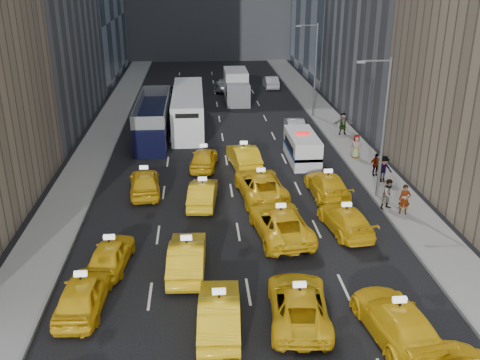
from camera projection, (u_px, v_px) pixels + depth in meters
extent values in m
plane|color=black|center=(253.00, 318.00, 22.80)|extent=(160.00, 160.00, 0.00)
cube|color=gray|center=(99.00, 143.00, 45.11)|extent=(3.00, 90.00, 0.15)
cube|color=gray|center=(343.00, 137.00, 46.67)|extent=(3.00, 90.00, 0.15)
cube|color=slate|center=(116.00, 142.00, 45.21)|extent=(0.15, 90.00, 0.18)
cube|color=slate|center=(327.00, 137.00, 46.56)|extent=(0.15, 90.00, 0.18)
cylinder|color=#595B60|center=(383.00, 131.00, 32.91)|extent=(0.20, 0.20, 9.00)
cylinder|color=#595B60|center=(376.00, 61.00, 31.24)|extent=(1.80, 0.12, 0.12)
cube|color=slate|center=(361.00, 62.00, 31.19)|extent=(0.50, 0.22, 0.12)
cylinder|color=#595B60|center=(315.00, 72.00, 51.40)|extent=(0.20, 0.20, 9.00)
cylinder|color=#595B60|center=(308.00, 25.00, 49.73)|extent=(1.80, 0.12, 0.12)
cube|color=slate|center=(299.00, 26.00, 49.68)|extent=(0.50, 0.22, 0.12)
imported|color=yellow|center=(83.00, 294.00, 23.12)|extent=(2.09, 4.70, 1.57)
imported|color=yellow|center=(219.00, 312.00, 21.86)|extent=(1.91, 4.88, 1.58)
imported|color=yellow|center=(299.00, 304.00, 22.52)|extent=(2.91, 5.47, 1.46)
imported|color=yellow|center=(397.00, 321.00, 21.35)|extent=(2.87, 5.66, 1.57)
imported|color=yellow|center=(111.00, 254.00, 26.45)|extent=(2.20, 4.40, 1.44)
imported|color=yellow|center=(187.00, 257.00, 26.02)|extent=(1.92, 4.98, 1.62)
imported|color=yellow|center=(280.00, 223.00, 29.46)|extent=(3.33, 6.12, 1.63)
imported|color=yellow|center=(345.00, 219.00, 30.06)|extent=(2.64, 5.12, 1.42)
imported|color=yellow|center=(145.00, 182.00, 34.97)|extent=(2.37, 4.91, 1.62)
imported|color=yellow|center=(203.00, 193.00, 33.40)|extent=(2.07, 4.71, 1.50)
imported|color=yellow|center=(261.00, 185.00, 34.50)|extent=(3.28, 6.13, 1.64)
imported|color=yellow|center=(327.00, 185.00, 34.58)|extent=(2.31, 5.35, 1.53)
imported|color=yellow|center=(204.00, 158.00, 39.44)|extent=(2.36, 4.68, 1.53)
imported|color=yellow|center=(244.00, 156.00, 39.63)|extent=(2.43, 5.26, 1.67)
cube|color=white|center=(302.00, 148.00, 40.78)|extent=(2.14, 5.38, 2.14)
cylinder|color=black|center=(295.00, 164.00, 39.31)|extent=(0.28, 0.85, 0.85)
cylinder|color=black|center=(318.00, 163.00, 39.44)|extent=(0.28, 0.85, 0.85)
cylinder|color=black|center=(287.00, 148.00, 42.59)|extent=(0.28, 0.85, 0.85)
cylinder|color=black|center=(308.00, 148.00, 42.72)|extent=(0.28, 0.85, 0.85)
cube|color=navy|center=(302.00, 149.00, 40.83)|extent=(2.18, 5.38, 0.24)
cube|color=red|center=(303.00, 133.00, 40.35)|extent=(0.98, 0.36, 0.16)
cube|color=black|center=(153.00, 119.00, 46.23)|extent=(4.11, 11.67, 3.32)
cylinder|color=black|center=(135.00, 149.00, 42.11)|extent=(0.28, 1.10, 1.10)
cylinder|color=black|center=(165.00, 148.00, 42.28)|extent=(0.28, 1.10, 1.10)
cylinder|color=black|center=(146.00, 117.00, 51.01)|extent=(0.28, 1.10, 1.10)
cylinder|color=black|center=(170.00, 116.00, 51.18)|extent=(0.28, 1.10, 1.10)
cube|color=white|center=(188.00, 109.00, 49.28)|extent=(3.24, 13.11, 3.36)
cylinder|color=black|center=(174.00, 139.00, 44.43)|extent=(0.28, 1.10, 1.10)
cylinder|color=black|center=(202.00, 139.00, 44.61)|extent=(0.28, 1.10, 1.10)
cylinder|color=black|center=(177.00, 106.00, 54.80)|extent=(0.28, 1.10, 1.10)
cylinder|color=black|center=(201.00, 106.00, 54.97)|extent=(0.28, 1.10, 1.10)
cube|color=silver|center=(236.00, 86.00, 58.80)|extent=(3.01, 7.34, 3.28)
cylinder|color=black|center=(228.00, 102.00, 56.64)|extent=(0.28, 1.10, 1.10)
cylinder|color=black|center=(248.00, 101.00, 56.80)|extent=(0.28, 1.10, 1.10)
cylinder|color=black|center=(225.00, 91.00, 61.61)|extent=(0.28, 1.10, 1.10)
cylinder|color=black|center=(244.00, 90.00, 61.77)|extent=(0.28, 1.10, 1.10)
imported|color=#ABADB2|center=(295.00, 126.00, 47.61)|extent=(1.74, 4.42, 1.43)
imported|color=black|center=(163.00, 92.00, 60.60)|extent=(2.74, 5.13, 1.37)
imported|color=gray|center=(224.00, 85.00, 64.11)|extent=(2.52, 4.99, 1.39)
imported|color=black|center=(190.00, 87.00, 62.30)|extent=(1.93, 4.77, 1.63)
imported|color=#9D9FA4|center=(271.00, 82.00, 65.36)|extent=(1.60, 4.50, 1.48)
imported|color=gray|center=(405.00, 199.00, 31.72)|extent=(0.77, 0.61, 1.85)
imported|color=gray|center=(389.00, 194.00, 32.36)|extent=(1.05, 0.82, 1.92)
imported|color=gray|center=(384.00, 169.00, 36.46)|extent=(1.21, 0.53, 1.85)
imported|color=gray|center=(376.00, 165.00, 37.57)|extent=(1.02, 0.60, 1.63)
imported|color=gray|center=(356.00, 146.00, 41.07)|extent=(0.96, 0.60, 1.86)
imported|color=gray|center=(343.00, 124.00, 46.80)|extent=(1.78, 0.55, 1.91)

